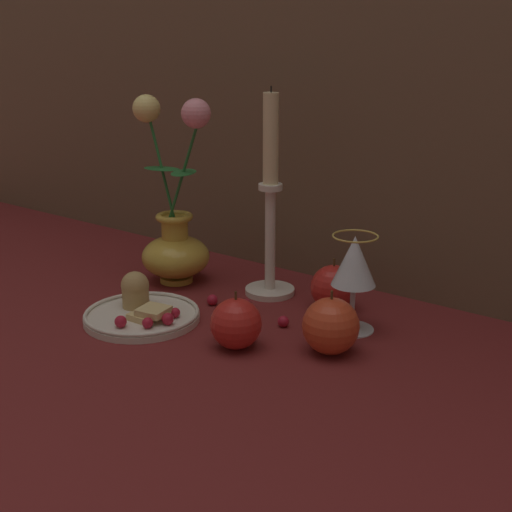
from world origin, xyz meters
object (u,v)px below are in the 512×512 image
object	(u,v)px
vase	(175,232)
wine_glass	(354,265)
apple_near_glass	(331,326)
candlestick	(270,213)
plate_with_pastries	(141,310)
apple_at_table_edge	(333,287)
apple_beside_vase	(236,324)

from	to	relation	value
vase	wine_glass	distance (m)	0.36
wine_glass	apple_near_glass	bearing A→B (deg)	-79.53
wine_glass	candlestick	bearing A→B (deg)	165.02
plate_with_pastries	apple_near_glass	bearing A→B (deg)	14.03
vase	apple_at_table_edge	distance (m)	0.31
plate_with_pastries	apple_at_table_edge	world-z (taller)	apple_at_table_edge
wine_glass	apple_beside_vase	bearing A→B (deg)	-122.49
wine_glass	vase	bearing A→B (deg)	-179.70
apple_near_glass	apple_at_table_edge	world-z (taller)	apple_near_glass
plate_with_pastries	apple_beside_vase	size ratio (longest dim) A/B	2.11
vase	apple_at_table_edge	size ratio (longest dim) A/B	3.84
vase	plate_with_pastries	world-z (taller)	vase
vase	apple_beside_vase	distance (m)	0.31
wine_glass	apple_beside_vase	distance (m)	0.20
vase	apple_at_table_edge	bearing A→B (deg)	11.08
apple_beside_vase	wine_glass	bearing A→B (deg)	57.51
vase	apple_near_glass	bearing A→B (deg)	-12.98
vase	apple_beside_vase	world-z (taller)	vase
apple_near_glass	apple_beside_vase	bearing A→B (deg)	-149.91
plate_with_pastries	apple_beside_vase	xyz separation A→B (m)	(0.19, 0.01, 0.02)
apple_beside_vase	apple_near_glass	xyz separation A→B (m)	(0.12, 0.07, 0.00)
apple_beside_vase	apple_near_glass	size ratio (longest dim) A/B	0.93
candlestick	plate_with_pastries	bearing A→B (deg)	-113.48
plate_with_pastries	apple_near_glass	distance (m)	0.31
plate_with_pastries	candlestick	bearing A→B (deg)	66.52
vase	wine_glass	size ratio (longest dim) A/B	2.21
vase	wine_glass	xyz separation A→B (m)	(0.36, 0.00, 0.01)
vase	plate_with_pastries	size ratio (longest dim) A/B	1.82
vase	apple_near_glass	xyz separation A→B (m)	(0.38, -0.09, -0.05)
vase	wine_glass	bearing A→B (deg)	0.30
plate_with_pastries	wine_glass	xyz separation A→B (m)	(0.28, 0.16, 0.09)
plate_with_pastries	apple_at_table_edge	distance (m)	0.31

